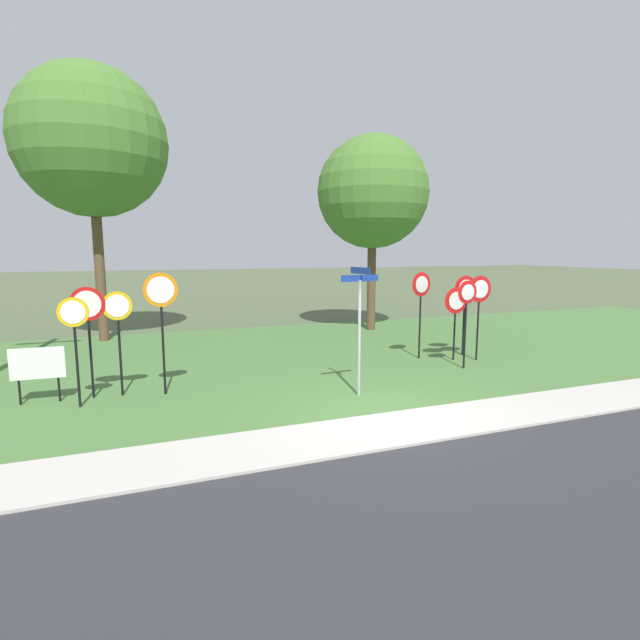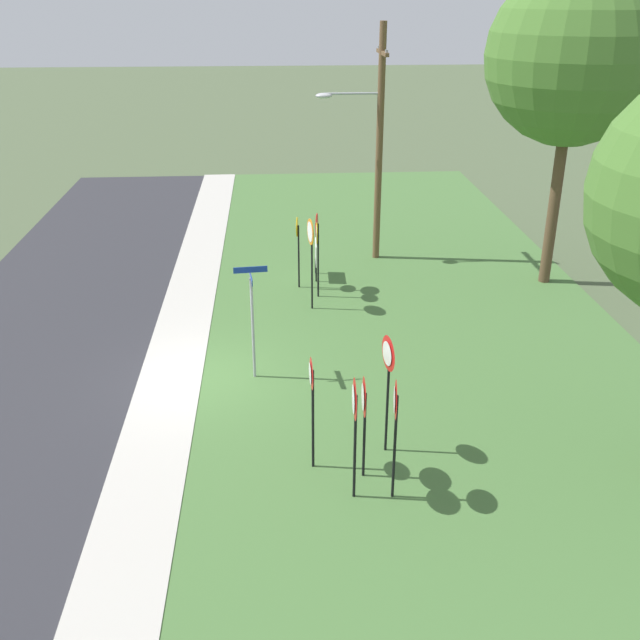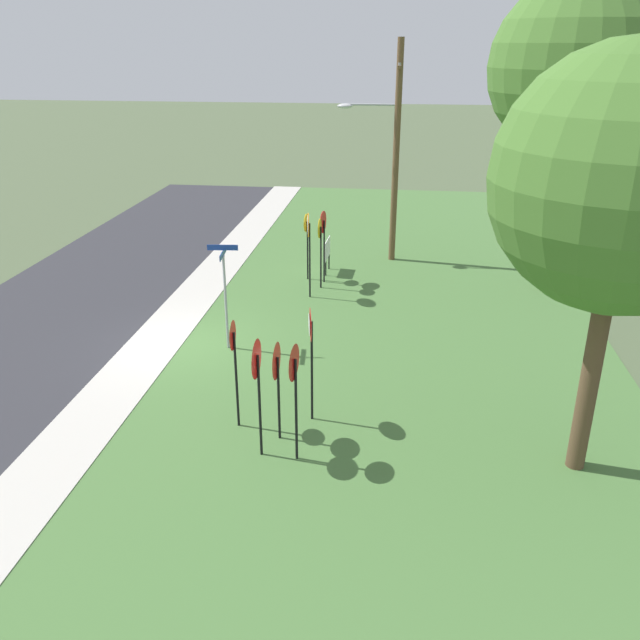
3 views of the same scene
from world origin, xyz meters
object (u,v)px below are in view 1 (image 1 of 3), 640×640
Objects in this scene: stop_sign_far_left at (74,329)px; yield_sign_far_right at (480,297)px; stop_sign_near_left at (118,321)px; stop_sign_far_center at (88,317)px; street_name_post at (359,320)px; oak_tree_right at (373,193)px; notice_board at (38,366)px; oak_tree_left at (91,142)px; yield_sign_center at (465,296)px; stop_sign_near_right at (161,306)px; yield_sign_near_right at (456,306)px; yield_sign_near_left at (467,304)px; yield_sign_far_left at (421,294)px.

yield_sign_far_right is (10.94, 0.61, 0.25)m from stop_sign_far_left.
stop_sign_far_center reaches higher than stop_sign_near_left.
street_name_post is 0.37× the size of oak_tree_right.
oak_tree_left is at bearing 85.85° from notice_board.
stop_sign_far_center is 6.09m from street_name_post.
stop_sign_far_left is at bearing -146.40° from oak_tree_right.
yield_sign_center is 14.00m from oak_tree_left.
stop_sign_near_right is 1.27× the size of yield_sign_near_right.
street_name_post reaches higher than yield_sign_near_right.
oak_tree_left reaches higher than yield_sign_center.
oak_tree_left is at bearing 136.91° from yield_sign_near_left.
yield_sign_near_right is at bearing -92.17° from oak_tree_right.
oak_tree_right reaches higher than yield_sign_near_right.
oak_tree_right is at bearing 82.31° from yield_sign_near_left.
stop_sign_far_left is 9.91m from yield_sign_near_left.
yield_sign_near_left is at bearing -109.24° from yield_sign_near_right.
oak_tree_left is at bearing 132.70° from yield_sign_far_left.
oak_tree_right reaches higher than yield_sign_far_left.
stop_sign_far_left is 1.37m from notice_board.
stop_sign_near_right is 2.28× the size of notice_board.
yield_sign_far_left is 0.91× the size of street_name_post.
stop_sign_far_center is 0.32× the size of oak_tree_right.
yield_sign_near_right is 7.33m from oak_tree_right.
yield_sign_near_left is 1.27m from yield_sign_far_right.
stop_sign_near_right reaches higher than yield_sign_far_left.
stop_sign_far_center is 2.04× the size of notice_board.
yield_sign_near_right is (10.07, 0.26, -0.20)m from stop_sign_far_center.
street_name_post is 7.18m from notice_board.
yield_sign_near_left is at bearing -1.80° from notice_board.
stop_sign_far_center is 10.08m from yield_sign_near_right.
stop_sign_far_left is 0.95× the size of yield_sign_near_left.
yield_sign_far_left is (-0.49, 1.58, 0.16)m from yield_sign_near_left.
street_name_post is at bearing -6.28° from stop_sign_far_left.
yield_sign_center is 5.70m from street_name_post.
yield_sign_far_right is at bearing -86.24° from oak_tree_right.
stop_sign_far_center reaches higher than yield_sign_near_right.
stop_sign_far_center is 10.72m from yield_sign_far_right.
yield_sign_far_right is at bearing 2.10° from notice_board.
stop_sign_near_right reaches higher than stop_sign_far_left.
stop_sign_near_right is at bearing -12.97° from stop_sign_near_left.
oak_tree_right reaches higher than stop_sign_near_right.
stop_sign_far_center is 10.80m from yield_sign_center.
yield_sign_center reaches higher than stop_sign_far_left.
notice_board is 9.95m from oak_tree_left.
yield_sign_far_right is at bearing 8.90° from stop_sign_far_center.
yield_sign_near_right is at bearing -35.78° from oak_tree_left.
stop_sign_near_left reaches higher than notice_board.
stop_sign_far_center is 12.71m from oak_tree_right.
oak_tree_left reaches higher than stop_sign_near_left.
yield_sign_far_right is (1.03, 0.73, 0.09)m from yield_sign_near_left.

